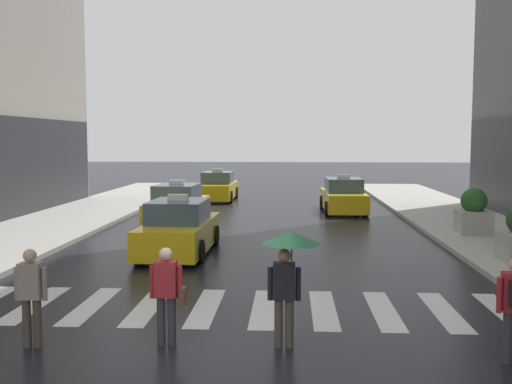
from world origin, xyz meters
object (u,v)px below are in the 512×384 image
(taxi_lead, at_px, (179,230))
(planter_mid_block, at_px, (474,213))
(pedestrian_with_umbrella, at_px, (289,257))
(taxi_third, at_px, (343,197))
(pedestrian_with_handbag, at_px, (167,290))
(taxi_second, at_px, (178,206))
(taxi_fourth, at_px, (218,188))
(pedestrian_plain_coat, at_px, (31,292))

(taxi_lead, relative_size, planter_mid_block, 2.86)
(pedestrian_with_umbrella, bearing_deg, taxi_lead, 113.01)
(taxi_third, xyz_separation_m, planter_mid_block, (3.91, -6.94, 0.15))
(taxi_lead, height_order, planter_mid_block, taxi_lead)
(taxi_third, xyz_separation_m, pedestrian_with_handbag, (-4.54, -18.20, 0.21))
(taxi_second, height_order, taxi_fourth, same)
(taxi_second, relative_size, pedestrian_with_umbrella, 2.38)
(pedestrian_with_umbrella, bearing_deg, planter_mid_block, 60.31)
(pedestrian_with_umbrella, relative_size, pedestrian_with_handbag, 1.18)
(taxi_lead, distance_m, taxi_second, 6.22)
(taxi_fourth, distance_m, pedestrian_plain_coat, 23.47)
(taxi_third, height_order, taxi_fourth, same)
(taxi_second, relative_size, pedestrian_plain_coat, 2.80)
(taxi_third, xyz_separation_m, pedestrian_plain_coat, (-6.75, -18.45, 0.21))
(pedestrian_with_handbag, distance_m, planter_mid_block, 14.08)
(taxi_second, bearing_deg, taxi_lead, -78.61)
(planter_mid_block, bearing_deg, pedestrian_with_handbag, -126.89)
(taxi_lead, bearing_deg, pedestrian_with_umbrella, -66.99)
(pedestrian_plain_coat, relative_size, planter_mid_block, 1.03)
(taxi_second, bearing_deg, pedestrian_plain_coat, -88.72)
(taxi_third, bearing_deg, planter_mid_block, -60.61)
(taxi_second, relative_size, planter_mid_block, 2.88)
(taxi_lead, relative_size, taxi_fourth, 1.00)
(taxi_lead, distance_m, taxi_third, 11.91)
(taxi_lead, xyz_separation_m, planter_mid_block, (9.74, 3.45, 0.15))
(taxi_fourth, xyz_separation_m, planter_mid_block, (10.49, -11.96, 0.15))
(taxi_third, bearing_deg, pedestrian_plain_coat, -110.08)
(taxi_second, relative_size, taxi_third, 1.00)
(taxi_second, distance_m, pedestrian_with_umbrella, 14.66)
(taxi_third, distance_m, planter_mid_block, 7.97)
(taxi_lead, distance_m, planter_mid_block, 10.34)
(taxi_third, bearing_deg, taxi_second, -148.70)
(taxi_third, relative_size, pedestrian_with_umbrella, 2.37)
(taxi_second, bearing_deg, taxi_fourth, 87.01)
(taxi_third, height_order, pedestrian_with_handbag, taxi_third)
(pedestrian_plain_coat, xyz_separation_m, planter_mid_block, (10.66, 11.51, -0.07))
(taxi_lead, height_order, taxi_third, same)
(taxi_third, relative_size, pedestrian_with_handbag, 2.78)
(taxi_second, bearing_deg, pedestrian_with_handbag, -79.72)
(taxi_fourth, bearing_deg, pedestrian_plain_coat, -90.42)
(pedestrian_with_umbrella, distance_m, planter_mid_block, 12.98)
(taxi_third, relative_size, taxi_fourth, 1.01)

